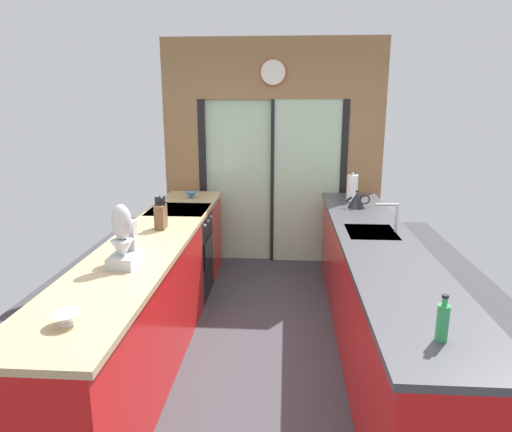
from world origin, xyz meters
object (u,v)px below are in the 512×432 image
at_px(stand_mixer, 124,242).
at_px(paper_towel_roll, 352,188).
at_px(oven_range, 181,253).
at_px(mixing_bowl_far, 191,195).
at_px(soap_bottle, 443,322).
at_px(mixing_bowl_near, 66,318).
at_px(kettle, 357,200).
at_px(knife_block, 161,216).

height_order(stand_mixer, paper_towel_roll, stand_mixer).
height_order(oven_range, mixing_bowl_far, mixing_bowl_far).
bearing_deg(soap_bottle, oven_range, 125.75).
bearing_deg(mixing_bowl_near, mixing_bowl_far, 90.00).
bearing_deg(kettle, mixing_bowl_near, -123.93).
xyz_separation_m(mixing_bowl_far, soap_bottle, (1.78, -3.03, 0.06)).
bearing_deg(paper_towel_roll, oven_range, -163.66).
bearing_deg(knife_block, mixing_bowl_far, 90.00).
bearing_deg(stand_mixer, paper_towel_roll, 50.42).
bearing_deg(stand_mixer, mixing_bowl_near, -90.00).
bearing_deg(stand_mixer, knife_block, 90.00).
xyz_separation_m(oven_range, paper_towel_roll, (1.80, 0.53, 0.61)).
distance_m(mixing_bowl_far, kettle, 1.82).
bearing_deg(stand_mixer, kettle, 45.43).
xyz_separation_m(mixing_bowl_near, knife_block, (0.00, 1.74, 0.07)).
bearing_deg(oven_range, kettle, 5.79).
distance_m(mixing_bowl_near, kettle, 3.19).
height_order(oven_range, stand_mixer, stand_mixer).
relative_size(mixing_bowl_near, soap_bottle, 0.67).
relative_size(stand_mixer, paper_towel_roll, 1.34).
distance_m(stand_mixer, soap_bottle, 1.98).
distance_m(stand_mixer, paper_towel_roll, 2.79).
distance_m(mixing_bowl_near, paper_towel_roll, 3.48).
relative_size(mixing_bowl_far, paper_towel_roll, 0.47).
distance_m(stand_mixer, kettle, 2.54).
bearing_deg(oven_range, mixing_bowl_near, -89.57).
height_order(knife_block, stand_mixer, stand_mixer).
xyz_separation_m(mixing_bowl_far, kettle, (1.78, -0.35, 0.04)).
height_order(stand_mixer, soap_bottle, stand_mixer).
xyz_separation_m(oven_range, kettle, (1.80, 0.18, 0.54)).
bearing_deg(mixing_bowl_far, kettle, -11.08).
distance_m(kettle, paper_towel_roll, 0.35).
distance_m(oven_range, kettle, 1.89).
relative_size(mixing_bowl_far, kettle, 0.57).
xyz_separation_m(mixing_bowl_far, stand_mixer, (0.00, -2.16, 0.12)).
bearing_deg(mixing_bowl_near, knife_block, 90.00).
xyz_separation_m(kettle, paper_towel_roll, (-0.00, 0.34, 0.06)).
bearing_deg(oven_range, paper_towel_roll, 16.34).
bearing_deg(stand_mixer, mixing_bowl_far, 90.00).
bearing_deg(soap_bottle, knife_block, 135.13).
relative_size(kettle, soap_bottle, 1.14).
height_order(oven_range, knife_block, knife_block).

